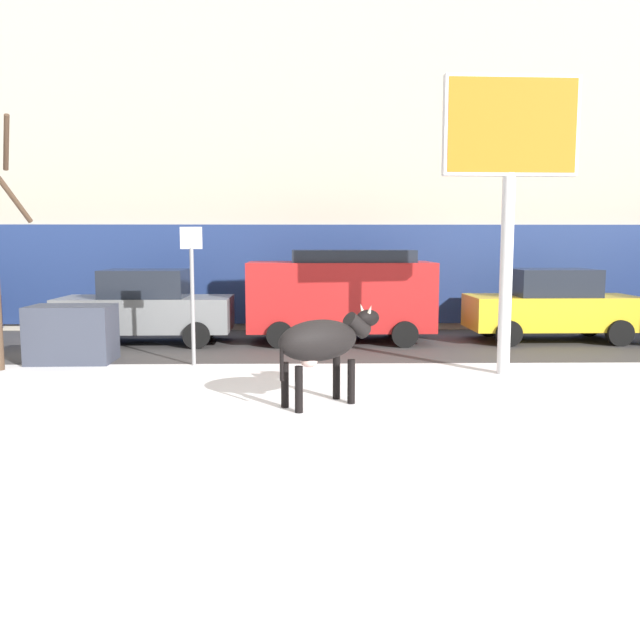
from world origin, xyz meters
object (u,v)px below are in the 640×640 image
(car_red_van, at_px, (341,293))
(pedestrian_near_billboard, at_px, (613,299))
(billboard, at_px, (510,145))
(car_yellow_sedan, at_px, (552,306))
(dumpster, at_px, (72,334))
(car_grey_sedan, at_px, (146,307))
(cow_black, at_px, (322,342))
(street_sign, at_px, (192,284))

(car_red_van, relative_size, pedestrian_near_billboard, 2.67)
(billboard, xyz_separation_m, car_yellow_sedan, (2.45, 4.20, -3.41))
(pedestrian_near_billboard, distance_m, dumpster, 14.79)
(car_red_van, relative_size, dumpster, 2.72)
(car_red_van, bearing_deg, car_yellow_sedan, 0.54)
(car_grey_sedan, relative_size, car_yellow_sedan, 1.00)
(car_red_van, height_order, dumpster, car_red_van)
(cow_black, relative_size, billboard, 0.32)
(car_grey_sedan, bearing_deg, car_yellow_sedan, 1.13)
(billboard, height_order, dumpster, billboard)
(billboard, xyz_separation_m, car_grey_sedan, (-7.77, 4.00, -3.41))
(car_yellow_sedan, bearing_deg, cow_black, -132.22)
(cow_black, height_order, street_sign, street_sign)
(car_red_van, bearing_deg, dumpster, -154.84)
(billboard, height_order, car_yellow_sedan, billboard)
(billboard, distance_m, car_grey_sedan, 9.38)
(car_red_van, relative_size, street_sign, 1.64)
(car_red_van, distance_m, pedestrian_near_billboard, 8.42)
(car_grey_sedan, height_order, car_red_van, car_red_van)
(car_yellow_sedan, height_order, pedestrian_near_billboard, car_yellow_sedan)
(cow_black, bearing_deg, car_grey_sedan, 123.47)
(car_grey_sedan, distance_m, dumpster, 2.76)
(billboard, distance_m, car_red_van, 5.93)
(car_yellow_sedan, relative_size, pedestrian_near_billboard, 2.44)
(pedestrian_near_billboard, bearing_deg, car_grey_sedan, -168.60)
(pedestrian_near_billboard, height_order, street_sign, street_sign)
(cow_black, bearing_deg, car_yellow_sedan, 47.78)
(car_red_van, bearing_deg, billboard, -54.93)
(pedestrian_near_billboard, bearing_deg, car_red_van, -163.07)
(car_grey_sedan, bearing_deg, street_sign, -60.93)
(car_yellow_sedan, bearing_deg, car_red_van, -179.46)
(billboard, relative_size, street_sign, 1.97)
(pedestrian_near_billboard, distance_m, street_sign, 12.58)
(cow_black, relative_size, dumpster, 1.06)
(car_red_van, xyz_separation_m, car_yellow_sedan, (5.36, 0.05, -0.33))
(car_grey_sedan, relative_size, pedestrian_near_billboard, 2.44)
(car_red_van, xyz_separation_m, street_sign, (-3.19, -3.15, 0.43))
(car_grey_sedan, height_order, dumpster, car_grey_sedan)
(billboard, bearing_deg, cow_black, -145.91)
(cow_black, xyz_separation_m, pedestrian_near_billboard, (8.68, 9.00, -0.11))
(car_yellow_sedan, xyz_separation_m, street_sign, (-8.55, -3.20, 0.76))
(car_yellow_sedan, distance_m, dumpster, 11.51)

